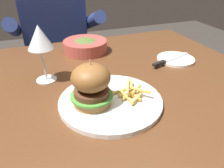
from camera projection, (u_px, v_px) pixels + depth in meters
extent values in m
cube|color=#56331C|center=(96.00, 85.00, 0.76)|extent=(1.17, 0.88, 0.04)
cylinder|color=#56331C|center=(159.00, 93.00, 1.41)|extent=(0.06, 0.06, 0.70)
cylinder|color=white|center=(109.00, 101.00, 0.63)|extent=(0.30, 0.30, 0.01)
cylinder|color=#9E6B38|center=(92.00, 100.00, 0.60)|extent=(0.10, 0.10, 0.02)
cylinder|color=#4C9338|center=(92.00, 95.00, 0.59)|extent=(0.12, 0.12, 0.01)
cylinder|color=brown|center=(92.00, 92.00, 0.59)|extent=(0.10, 0.10, 0.02)
ellipsoid|color=brown|center=(91.00, 77.00, 0.57)|extent=(0.10, 0.10, 0.07)
cylinder|color=#CCB78C|center=(90.00, 69.00, 0.55)|extent=(0.00, 0.00, 0.05)
cylinder|color=#E0B251|center=(118.00, 91.00, 0.65)|extent=(0.05, 0.02, 0.01)
cylinder|color=#EABC5B|center=(130.00, 95.00, 0.64)|extent=(0.07, 0.02, 0.01)
cylinder|color=#E0B251|center=(126.00, 96.00, 0.62)|extent=(0.02, 0.07, 0.01)
cylinder|color=#EABC5B|center=(137.00, 98.00, 0.61)|extent=(0.05, 0.04, 0.01)
cylinder|color=#E0B251|center=(136.00, 89.00, 0.64)|extent=(0.05, 0.04, 0.01)
cylinder|color=#EABC5B|center=(128.00, 95.00, 0.63)|extent=(0.05, 0.04, 0.01)
cylinder|color=#E0B251|center=(129.00, 94.00, 0.63)|extent=(0.05, 0.04, 0.01)
cylinder|color=gold|center=(134.00, 95.00, 0.63)|extent=(0.02, 0.07, 0.01)
cylinder|color=#EABC5B|center=(131.00, 83.00, 0.67)|extent=(0.03, 0.05, 0.01)
cylinder|color=gold|center=(140.00, 90.00, 0.63)|extent=(0.05, 0.05, 0.01)
cylinder|color=#EABC5B|center=(128.00, 87.00, 0.63)|extent=(0.04, 0.07, 0.01)
cylinder|color=silver|center=(47.00, 80.00, 0.75)|extent=(0.07, 0.07, 0.00)
cylinder|color=silver|center=(44.00, 64.00, 0.72)|extent=(0.01, 0.01, 0.11)
cone|color=silver|center=(39.00, 37.00, 0.67)|extent=(0.08, 0.08, 0.08)
cylinder|color=white|center=(176.00, 59.00, 0.89)|extent=(0.15, 0.15, 0.01)
cube|color=silver|center=(176.00, 57.00, 0.89)|extent=(0.14, 0.06, 0.00)
cube|color=black|center=(159.00, 63.00, 0.83)|extent=(0.06, 0.03, 0.01)
cylinder|color=#B24C42|center=(85.00, 46.00, 0.97)|extent=(0.19, 0.19, 0.05)
ellipsoid|color=#4C662D|center=(85.00, 42.00, 0.96)|extent=(0.11, 0.11, 0.02)
cube|color=#282833|center=(63.00, 98.00, 1.57)|extent=(0.30, 0.22, 0.46)
cube|color=navy|center=(54.00, 31.00, 1.33)|extent=(0.36, 0.20, 0.52)
cylinder|color=navy|center=(13.00, 28.00, 1.17)|extent=(0.07, 0.34, 0.18)
cylinder|color=navy|center=(92.00, 21.00, 1.30)|extent=(0.07, 0.34, 0.18)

